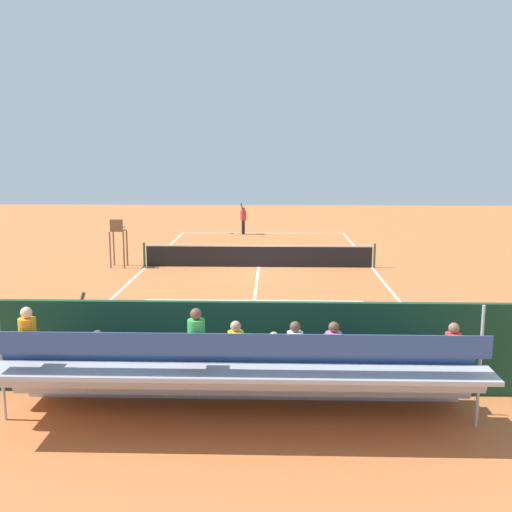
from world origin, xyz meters
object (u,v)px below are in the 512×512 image
bleacher_stand (237,372)px  tennis_ball_near (274,238)px  tennis_player (243,218)px  tennis_ball_far (212,240)px  line_judge (81,333)px  tennis_racket (236,233)px  equipment_bag (307,374)px  courtside_bench (387,357)px  umpire_chair (118,238)px  tennis_net (259,256)px

bleacher_stand → tennis_ball_near: 23.86m
tennis_player → tennis_ball_far: tennis_player is taller
tennis_player → line_judge: bearing=83.9°
tennis_racket → tennis_ball_near: size_ratio=8.70×
tennis_player → tennis_ball_far: bearing=57.7°
equipment_bag → tennis_ball_far: (4.32, -21.20, -0.15)m
courtside_bench → equipment_bag: 1.83m
tennis_player → courtside_bench: bearing=100.6°
equipment_bag → tennis_racket: equipment_bag is taller
tennis_player → tennis_ball_far: (1.68, 2.66, -0.98)m
equipment_bag → line_judge: (5.17, -0.27, 0.84)m
umpire_chair → tennis_ball_far: 8.75m
tennis_net → equipment_bag: size_ratio=11.44×
courtside_bench → tennis_player: size_ratio=0.93×
equipment_bag → tennis_ball_near: bearing=-88.1°
courtside_bench → line_judge: (6.95, -0.15, 0.46)m
tennis_net → tennis_ball_near: 8.52m
umpire_chair → tennis_player: size_ratio=1.11×
tennis_player → tennis_ball_near: tennis_player is taller
courtside_bench → tennis_racket: size_ratio=3.13×
tennis_net → tennis_ball_far: (2.90, -7.80, -0.47)m
bleacher_stand → umpire_chair: (6.17, -15.16, 0.35)m
tennis_net → bleacher_stand: 15.36m
courtside_bench → tennis_ball_far: (6.11, -21.08, -0.53)m
bleacher_stand → courtside_bench: 3.87m
bleacher_stand → tennis_racket: bleacher_stand is taller
courtside_bench → tennis_player: 24.15m
tennis_net → line_judge: bearing=74.1°
tennis_net → bleacher_stand: (0.03, 15.35, 0.46)m
tennis_net → courtside_bench: 13.65m
tennis_ball_near → tennis_ball_far: same height
tennis_net → tennis_ball_near: tennis_net is taller
tennis_ball_far → tennis_ball_near: bearing=-169.3°
bleacher_stand → tennis_player: bleacher_stand is taller
courtside_bench → line_judge: bearing=-1.2°
equipment_bag → tennis_ball_far: equipment_bag is taller
umpire_chair → bleacher_stand: bearing=112.1°
tennis_net → tennis_player: 10.55m
courtside_bench → tennis_ball_near: (2.53, -21.75, -0.53)m
equipment_bag → tennis_player: tennis_player is taller
courtside_bench → line_judge: line_judge is taller
umpire_chair → tennis_racket: size_ratio=3.73×
umpire_chair → line_judge: umpire_chair is taller
line_judge → equipment_bag: bearing=177.0°
umpire_chair → tennis_ball_near: umpire_chair is taller
tennis_racket → tennis_ball_near: tennis_ball_near is taller
umpire_chair → tennis_ball_far: size_ratio=32.42×
tennis_racket → tennis_net: bearing=99.0°
tennis_player → tennis_racket: bearing=-28.9°
equipment_bag → line_judge: line_judge is taller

